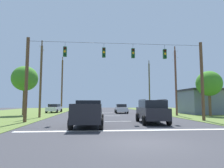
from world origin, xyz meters
TOP-DOWN VIEW (x-y plane):
  - ground_plane at (0.00, 0.00)m, footprint 120.00×120.00m
  - stop_bar_stripe at (0.00, 3.78)m, footprint 14.34×0.45m
  - lane_dash_0 at (0.00, 9.78)m, footprint 2.50×0.15m
  - lane_dash_1 at (0.00, 17.51)m, footprint 2.50×0.15m
  - lane_dash_2 at (0.00, 25.28)m, footprint 2.50×0.15m
  - overhead_signal_span at (-0.01, 9.58)m, footprint 17.26×0.31m
  - pickup_truck at (-2.67, 6.15)m, footprint 2.49×5.49m
  - suv_black at (2.75, 7.88)m, footprint 2.44×4.91m
  - distant_car_crossing_white at (-9.32, 26.40)m, footprint 2.28×4.42m
  - distant_car_oncoming at (2.27, 23.91)m, footprint 2.14×4.36m
  - utility_pole_mid_right at (8.92, 16.85)m, footprint 0.27×1.81m
  - utility_pole_far_right at (8.83, 29.46)m, footprint 0.27×1.80m
  - utility_pole_mid_left at (-8.71, 15.09)m, footprint 0.26×1.82m
  - utility_pole_far_left at (-8.62, 29.68)m, footprint 0.29×1.81m
  - tree_roadside_right at (12.93, 15.60)m, footprint 3.30×3.30m
  - tree_roadside_far_right at (-12.07, 19.36)m, footprint 3.57×3.57m
  - roadside_store at (17.59, 20.58)m, footprint 11.69×7.10m

SIDE VIEW (x-z plane):
  - ground_plane at x=0.00m, z-range 0.00..0.00m
  - stop_bar_stripe at x=0.00m, z-range 0.00..0.01m
  - lane_dash_0 at x=0.00m, z-range 0.00..0.01m
  - lane_dash_1 at x=0.00m, z-range 0.00..0.01m
  - lane_dash_2 at x=0.00m, z-range 0.00..0.01m
  - distant_car_crossing_white at x=-9.32m, z-range 0.03..1.55m
  - distant_car_oncoming at x=2.27m, z-range 0.03..1.55m
  - pickup_truck at x=-2.67m, z-range -0.01..1.94m
  - suv_black at x=2.75m, z-range 0.03..2.09m
  - roadside_store at x=17.59m, z-range -0.43..4.35m
  - tree_roadside_right at x=12.93m, z-range 1.30..7.27m
  - overhead_signal_span at x=-0.01m, z-range 0.50..8.37m
  - utility_pole_mid_left at x=-8.71m, z-range -0.14..9.25m
  - utility_pole_mid_right at x=8.92m, z-range 0.02..9.65m
  - utility_pole_far_right at x=8.83m, z-range -0.14..10.23m
  - tree_roadside_far_right at x=-12.07m, z-range 1.68..8.60m
  - utility_pole_far_left at x=-8.62m, z-range -0.17..10.65m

